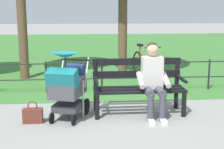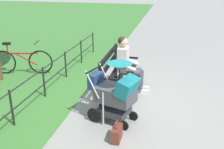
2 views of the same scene
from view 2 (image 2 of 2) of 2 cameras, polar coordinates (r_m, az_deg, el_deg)
ground_plane at (r=5.52m, az=0.78°, el=-6.49°), size 60.00×60.00×0.00m
park_bench at (r=5.84m, az=0.91°, el=0.75°), size 1.60×0.61×0.96m
person_on_bench at (r=5.96m, az=3.47°, el=2.66°), size 0.53×0.74×1.28m
stroller at (r=4.65m, az=0.81°, el=-3.88°), size 0.73×0.98×1.15m
handbag at (r=4.37m, az=1.06°, el=-12.72°), size 0.32×0.14×0.37m
park_fence at (r=6.10m, az=-13.62°, el=-0.06°), size 7.36×0.04×0.70m
bicycle at (r=7.48m, az=-19.18°, el=2.82°), size 0.54×1.62×0.89m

